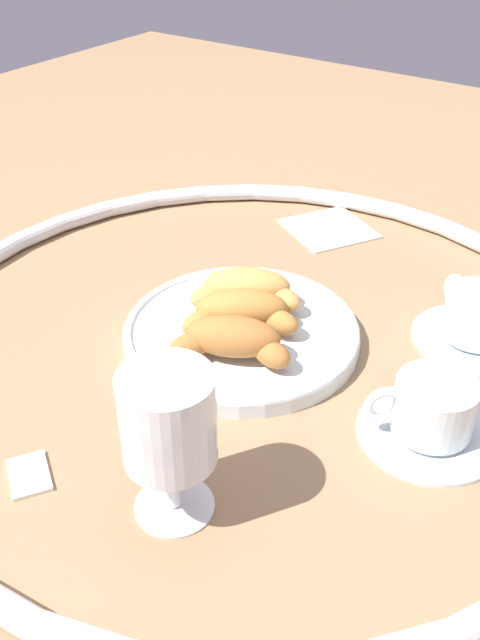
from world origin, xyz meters
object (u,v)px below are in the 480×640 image
object	(u,v)px
sugar_packet	(29,473)
pastry_plate	(240,333)
croissant_small	(240,313)
coffee_cup_near	(476,320)
croissant_extra	(232,340)
coffee_cup_far	(431,413)
juice_glass_left	(168,425)
croissant_large	(247,289)
folded_napkin	(329,228)

from	to	relation	value
sugar_packet	pastry_plate	bearing A→B (deg)	-64.91
croissant_small	coffee_cup_near	bearing A→B (deg)	-143.15
croissant_extra	coffee_cup_far	bearing A→B (deg)	-172.09
juice_glass_left	croissant_large	bearing A→B (deg)	-67.48
coffee_cup_near	coffee_cup_far	world-z (taller)	same
juice_glass_left	folded_napkin	size ratio (longest dim) A/B	1.27
croissant_small	coffee_cup_near	size ratio (longest dim) A/B	0.88
croissant_small	coffee_cup_far	distance (m)	0.23
pastry_plate	sugar_packet	world-z (taller)	pastry_plate
sugar_packet	croissant_extra	bearing A→B (deg)	-72.25
pastry_plate	croissant_extra	size ratio (longest dim) A/B	2.12
juice_glass_left	folded_napkin	xyz separation A→B (m)	(0.14, -0.52, -0.09)
croissant_small	croissant_extra	world-z (taller)	same
pastry_plate	folded_napkin	bearing A→B (deg)	-80.03
coffee_cup_near	pastry_plate	bearing A→B (deg)	36.16
croissant_small	juice_glass_left	xyz separation A→B (m)	(-0.09, 0.22, 0.05)
sugar_packet	juice_glass_left	bearing A→B (deg)	-126.73
croissant_extra	sugar_packet	size ratio (longest dim) A/B	2.47
croissant_small	sugar_packet	world-z (taller)	croissant_small
croissant_large	coffee_cup_near	bearing A→B (deg)	-154.16
pastry_plate	croissant_large	size ratio (longest dim) A/B	2.16
croissant_small	folded_napkin	world-z (taller)	croissant_small
croissant_large	sugar_packet	world-z (taller)	croissant_large
pastry_plate	folded_napkin	distance (m)	0.30
croissant_small	folded_napkin	distance (m)	0.31
pastry_plate	croissant_extra	world-z (taller)	croissant_extra
croissant_small	coffee_cup_near	xyz separation A→B (m)	(-0.21, -0.16, -0.02)
pastry_plate	croissant_large	bearing A→B (deg)	-64.08
coffee_cup_near	coffee_cup_far	bearing A→B (deg)	96.24
coffee_cup_far	sugar_packet	xyz separation A→B (m)	(0.27, 0.25, -0.02)
coffee_cup_far	croissant_extra	bearing A→B (deg)	7.91
sugar_packet	croissant_large	bearing A→B (deg)	-60.19
croissant_small	folded_napkin	xyz separation A→B (m)	(0.05, -0.30, -0.04)
pastry_plate	croissant_large	distance (m)	0.06
croissant_small	croissant_extra	xyz separation A→B (m)	(-0.02, 0.05, 0.00)
croissant_small	croissant_extra	bearing A→B (deg)	115.55
coffee_cup_far	juice_glass_left	world-z (taller)	juice_glass_left
croissant_large	coffee_cup_far	size ratio (longest dim) A/B	0.89
coffee_cup_near	folded_napkin	size ratio (longest dim) A/B	1.24
croissant_small	juice_glass_left	size ratio (longest dim) A/B	0.85
juice_glass_left	sugar_packet	size ratio (longest dim) A/B	2.80
pastry_plate	croissant_small	distance (m)	0.03
croissant_large	juice_glass_left	world-z (taller)	juice_glass_left
sugar_packet	coffee_cup_far	bearing A→B (deg)	-103.74
croissant_small	coffee_cup_far	world-z (taller)	croissant_small
pastry_plate	sugar_packet	xyz separation A→B (m)	(0.04, 0.27, -0.01)
croissant_extra	croissant_small	bearing A→B (deg)	-64.45
croissant_extra	sugar_packet	xyz separation A→B (m)	(0.06, 0.22, -0.04)
croissant_large	coffee_cup_far	bearing A→B (deg)	166.28
coffee_cup_far	folded_napkin	xyz separation A→B (m)	(0.28, -0.32, -0.02)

